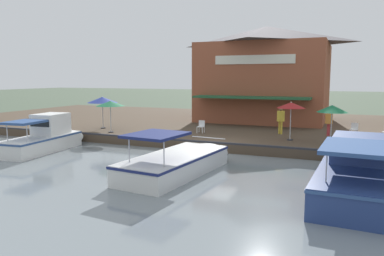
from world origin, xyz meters
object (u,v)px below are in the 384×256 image
Objects in this scene: patio_umbrella_mid_patio_right at (110,104)px; waterfront_restaurant at (266,73)px; cafe_chair_mid_patio at (354,129)px; patio_umbrella_back_row at (102,100)px; patio_umbrella_far_corner at (291,105)px; person_at_quay_edge at (329,120)px; patio_umbrella_by_entrance at (332,109)px; cafe_chair_far_corner_seat at (201,126)px; motorboat_mid_row at (364,170)px; motorboat_nearest_quay at (182,160)px; person_near_entrance at (281,117)px; motorboat_fourth_along at (48,137)px.

waterfront_restaurant is at bearing 146.03° from patio_umbrella_mid_patio_right.
patio_umbrella_mid_patio_right is 16.58m from cafe_chair_mid_patio.
waterfront_restaurant is 14.89m from patio_umbrella_back_row.
patio_umbrella_mid_patio_right is 12.21m from patio_umbrella_far_corner.
patio_umbrella_far_corner is at bearing 96.77° from patio_umbrella_mid_patio_right.
cafe_chair_mid_patio is 0.51× the size of person_at_quay_edge.
cafe_chair_mid_patio is (-4.03, 1.28, -1.59)m from patio_umbrella_by_entrance.
cafe_chair_mid_patio is 1.00× the size of cafe_chair_far_corner_seat.
waterfront_restaurant is 1.26× the size of motorboat_mid_row.
waterfront_restaurant is 13.36× the size of cafe_chair_far_corner_seat.
person_at_quay_edge is 0.22× the size of motorboat_nearest_quay.
patio_umbrella_by_entrance is at bearing 4.71° from person_at_quay_edge.
patio_umbrella_by_entrance is at bearing 48.32° from person_near_entrance.
patio_umbrella_mid_patio_right reaches higher than motorboat_nearest_quay.
patio_umbrella_far_corner is at bearing 153.36° from motorboat_nearest_quay.
motorboat_fourth_along is at bearing -16.49° from patio_umbrella_mid_patio_right.
person_at_quay_edge is at bearing 98.98° from person_near_entrance.
patio_umbrella_by_entrance is (0.75, 16.30, -0.10)m from patio_umbrella_back_row.
patio_umbrella_far_corner is at bearing 81.91° from cafe_chair_far_corner_seat.
motorboat_fourth_along is at bearing 4.16° from patio_umbrella_back_row.
patio_umbrella_mid_patio_right is 1.35× the size of person_at_quay_edge.
waterfront_restaurant reaches higher than patio_umbrella_by_entrance.
patio_umbrella_back_row is at bearing -92.64° from patio_umbrella_by_entrance.
waterfront_restaurant is at bearing -157.01° from motorboat_mid_row.
patio_umbrella_by_entrance reaches higher than motorboat_nearest_quay.
patio_umbrella_mid_patio_right is 10.55m from motorboat_nearest_quay.
person_at_quay_edge is 0.26× the size of motorboat_fourth_along.
motorboat_nearest_quay is at bearing -0.05° from waterfront_restaurant.
motorboat_fourth_along reaches higher than motorboat_nearest_quay.
patio_umbrella_far_corner is 0.37× the size of motorboat_fourth_along.
motorboat_fourth_along is at bearing -61.19° from cafe_chair_mid_patio.
person_at_quay_edge is 12.11m from motorboat_nearest_quay.
person_near_entrance is (-1.48, 5.24, 0.68)m from cafe_chair_far_corner_seat.
motorboat_fourth_along is at bearing -99.67° from motorboat_nearest_quay.
motorboat_mid_row is 1.41× the size of motorboat_fourth_along.
patio_umbrella_by_entrance is (-0.82, 14.50, 0.04)m from patio_umbrella_mid_patio_right.
patio_umbrella_far_corner is (-1.44, 12.12, 0.12)m from patio_umbrella_mid_patio_right.
waterfront_restaurant is at bearing -151.64° from patio_umbrella_by_entrance.
patio_umbrella_mid_patio_right reaches higher than motorboat_fourth_along.
person_near_entrance is at bearing 105.77° from cafe_chair_far_corner_seat.
patio_umbrella_mid_patio_right is 0.29× the size of motorboat_nearest_quay.
cafe_chair_far_corner_seat is at bearing -129.25° from motorboat_mid_row.
person_at_quay_edge is (-2.72, 16.01, -1.12)m from patio_umbrella_back_row.
person_at_quay_edge is (-3.47, -0.29, -1.02)m from patio_umbrella_by_entrance.
person_at_quay_edge reaches higher than motorboat_mid_row.
person_near_entrance reaches higher than person_at_quay_edge.
person_at_quay_edge is at bearing -175.29° from patio_umbrella_by_entrance.
cafe_chair_far_corner_seat is 8.88m from motorboat_nearest_quay.
motorboat_fourth_along is (6.15, 0.45, -1.93)m from patio_umbrella_back_row.
motorboat_fourth_along reaches higher than cafe_chair_mid_patio.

